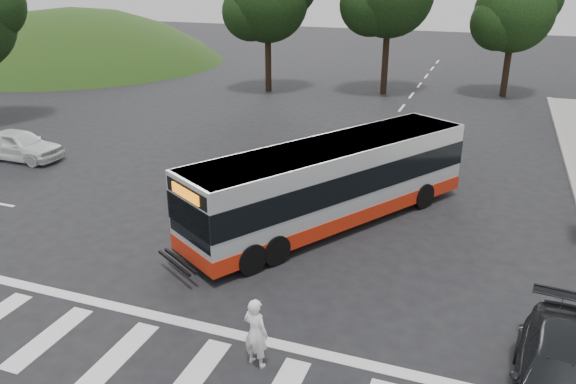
% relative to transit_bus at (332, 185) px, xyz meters
% --- Properties ---
extents(ground, '(140.00, 140.00, 0.00)m').
position_rel_transit_bus_xyz_m(ground, '(-0.61, -3.75, -1.44)').
color(ground, black).
rests_on(ground, ground).
extents(hillside_nw, '(44.00, 44.00, 10.00)m').
position_rel_transit_bus_xyz_m(hillside_nw, '(-32.61, 26.25, -1.44)').
color(hillside_nw, '#1D3A12').
rests_on(hillside_nw, ground).
extents(crosswalk_ladder, '(18.00, 2.60, 0.01)m').
position_rel_transit_bus_xyz_m(crosswalk_ladder, '(-0.61, -8.75, -1.43)').
color(crosswalk_ladder, silver).
rests_on(crosswalk_ladder, ground).
extents(tree_north_b, '(5.72, 5.33, 8.43)m').
position_rel_transit_bus_xyz_m(tree_north_b, '(5.46, 24.31, 4.22)').
color(tree_north_b, black).
rests_on(tree_north_b, ground).
extents(tree_north_c, '(6.16, 5.74, 9.30)m').
position_rel_transit_bus_xyz_m(tree_north_c, '(-10.53, 20.31, 4.85)').
color(tree_north_c, black).
rests_on(tree_north_c, ground).
extents(transit_bus, '(7.83, 10.78, 2.88)m').
position_rel_transit_bus_xyz_m(transit_bus, '(0.00, 0.00, 0.00)').
color(transit_bus, silver).
rests_on(transit_bus, ground).
extents(pedestrian, '(0.70, 0.54, 1.71)m').
position_rel_transit_bus_xyz_m(pedestrian, '(0.53, -7.89, -0.58)').
color(pedestrian, white).
rests_on(pedestrian, ground).
extents(west_car_white, '(4.16, 1.69, 1.41)m').
position_rel_transit_bus_xyz_m(west_car_white, '(-15.56, 1.74, -0.73)').
color(west_car_white, white).
rests_on(west_car_white, ground).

